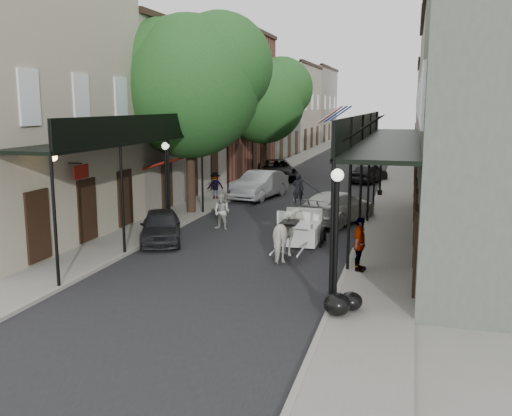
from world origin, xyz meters
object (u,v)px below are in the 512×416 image
Objects in this scene: horse at (289,235)px; car_left_mid at (260,185)px; tree_near at (198,81)px; car_right_far at (369,173)px; lamppost_right_far at (381,162)px; pedestrian_sidewalk_right at (360,244)px; car_left_near at (161,226)px; car_left_far at (277,170)px; pedestrian_sidewalk_left at (215,185)px; pedestrian_walking at (222,212)px; lamppost_right_near at (336,239)px; car_right_near at (337,207)px; lamppost_left at (166,184)px; tree_far at (269,98)px; carriage at (302,214)px.

horse reaches higher than car_left_mid.
tree_near is 2.41× the size of car_right_far.
pedestrian_sidewalk_right is (0.26, -16.06, -1.06)m from lamppost_right_far.
tree_near is at bearing 72.66° from car_left_near.
lamppost_right_far reaches higher than car_left_far.
tree_near is 6.47× the size of pedestrian_sidewalk_left.
car_left_mid is at bearing -105.16° from car_left_far.
horse reaches higher than pedestrian_walking.
car_right_near is at bearing 97.14° from lamppost_right_near.
car_left_near is (-7.70, -13.76, -1.40)m from lamppost_right_far.
car_right_near is at bearing 20.03° from pedestrian_sidewalk_right.
lamppost_right_far is (8.20, 12.00, 0.00)m from lamppost_left.
lamppost_right_near is at bearing 116.87° from car_right_near.
tree_near is 2.01× the size of car_left_mid.
car_left_mid is (1.00, 11.34, 0.14)m from car_left_near.
tree_far is (-0.05, 14.00, -0.65)m from tree_near.
pedestrian_walking is 3.22m from car_left_near.
pedestrian_walking is 5.46m from car_right_near.
pedestrian_walking is at bearing 91.56° from car_right_far.
car_right_far is (7.80, 9.99, -0.18)m from pedestrian_sidewalk_left.
carriage is 4.00m from pedestrian_walking.
lamppost_right_far reaches higher than pedestrian_walking.
tree_far is at bearing 111.53° from pedestrian_walking.
pedestrian_walking is 17.03m from car_left_far.
lamppost_right_near is 1.30× the size of carriage.
car_left_mid is at bearing -160.16° from lamppost_right_far.
car_left_far is (0.07, 19.76, 0.07)m from car_left_near.
car_left_far is (-7.89, 22.06, -0.27)m from pedestrian_sidewalk_right.
lamppost_left reaches higher than car_left_far.
car_left_near is at bearing -119.24° from lamppost_right_far.
tree_far is 5.43× the size of pedestrian_walking.
car_right_far is (5.59, 8.57, -0.11)m from car_left_mid.
lamppost_left is 0.93× the size of car_right_far.
lamppost_left is (-8.20, 8.00, 0.00)m from lamppost_right_near.
lamppost_left is 2.34× the size of pedestrian_walking.
car_left_mid reaches higher than car_right_far.
pedestrian_sidewalk_left is (-2.81, 7.13, 0.07)m from pedestrian_walking.
pedestrian_sidewalk_left is at bearing 125.60° from pedestrian_walking.
car_left_near is at bearing -164.64° from carriage.
tree_far is 18.01m from pedestrian_walking.
lamppost_left is 1.00× the size of lamppost_right_far.
car_left_mid reaches higher than car_right_near.
tree_near reaches higher than lamppost_left.
tree_near is at bearing -96.20° from car_left_mid.
tree_near reaches higher than car_left_near.
car_left_far is at bearing 106.56° from car_left_mid.
lamppost_right_near is at bearing -55.73° from tree_near.
horse is at bearing -90.00° from carriage.
pedestrian_sidewalk_left is at bearing 118.87° from lamppost_right_near.
pedestrian_walking is 0.32× the size of car_right_near.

